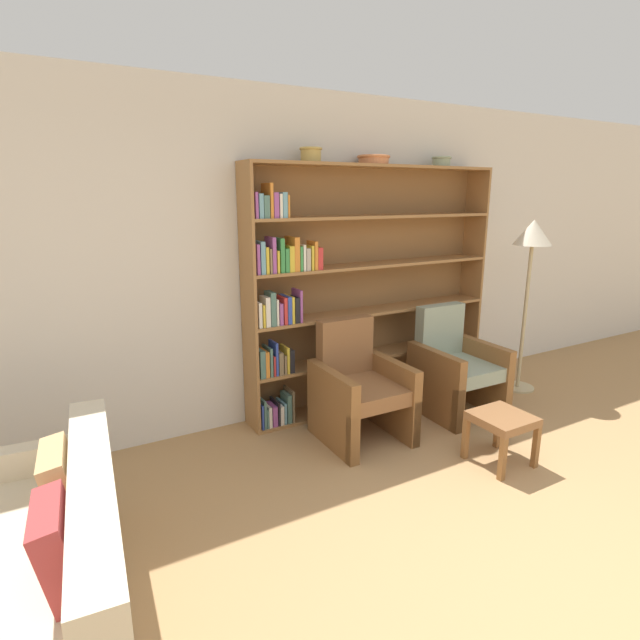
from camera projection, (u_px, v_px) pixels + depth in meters
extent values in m
plane|color=#A87F51|center=(623.00, 634.00, 2.24)|extent=(24.00, 24.00, 0.00)
cube|color=silver|center=(312.00, 258.00, 4.36)|extent=(12.00, 0.06, 2.75)
cube|color=olive|center=(249.00, 303.00, 3.95)|extent=(0.02, 0.30, 2.17)
cube|color=olive|center=(471.00, 278.00, 5.11)|extent=(0.02, 0.30, 2.17)
cube|color=olive|center=(377.00, 166.00, 4.27)|extent=(2.41, 0.30, 0.03)
cube|color=olive|center=(371.00, 399.00, 4.79)|extent=(2.41, 0.30, 0.03)
cube|color=brown|center=(365.00, 287.00, 4.65)|extent=(2.41, 0.01, 2.17)
cube|color=#334CB2|center=(260.00, 416.00, 4.15)|extent=(0.02, 0.12, 0.21)
cube|color=#4C756B|center=(262.00, 413.00, 4.17)|extent=(0.02, 0.15, 0.25)
cube|color=#4C756B|center=(265.00, 417.00, 4.18)|extent=(0.02, 0.13, 0.16)
cube|color=white|center=(268.00, 416.00, 4.18)|extent=(0.03, 0.12, 0.18)
cube|color=#994C99|center=(272.00, 414.00, 4.22)|extent=(0.04, 0.16, 0.18)
cube|color=black|center=(275.00, 411.00, 4.25)|extent=(0.02, 0.19, 0.21)
cube|color=white|center=(279.00, 413.00, 4.25)|extent=(0.03, 0.15, 0.17)
cube|color=#669EB2|center=(281.00, 411.00, 4.27)|extent=(0.02, 0.19, 0.19)
cube|color=#4C756B|center=(286.00, 407.00, 4.27)|extent=(0.04, 0.16, 0.25)
cube|color=#7F6B4C|center=(289.00, 404.00, 4.30)|extent=(0.02, 0.19, 0.28)
cube|color=olive|center=(372.00, 354.00, 4.68)|extent=(2.41, 0.30, 0.03)
cube|color=#4C756B|center=(260.00, 363.00, 4.04)|extent=(0.04, 0.12, 0.23)
cube|color=orange|center=(264.00, 362.00, 4.09)|extent=(0.03, 0.18, 0.22)
cube|color=#4C756B|center=(268.00, 360.00, 4.10)|extent=(0.02, 0.18, 0.24)
cube|color=red|center=(271.00, 364.00, 4.11)|extent=(0.02, 0.15, 0.17)
cube|color=#334CB2|center=(274.00, 358.00, 4.11)|extent=(0.02, 0.16, 0.28)
cube|color=#7F6B4C|center=(278.00, 362.00, 4.13)|extent=(0.04, 0.14, 0.19)
cube|color=#7F6B4C|center=(282.00, 363.00, 4.16)|extent=(0.02, 0.17, 0.16)
cube|color=gold|center=(285.00, 359.00, 4.16)|extent=(0.02, 0.15, 0.23)
cube|color=black|center=(289.00, 360.00, 4.18)|extent=(0.04, 0.16, 0.20)
cube|color=olive|center=(374.00, 310.00, 4.58)|extent=(2.41, 0.30, 0.02)
cube|color=white|center=(256.00, 314.00, 3.96)|extent=(0.03, 0.18, 0.20)
cube|color=gold|center=(261.00, 315.00, 3.96)|extent=(0.02, 0.14, 0.18)
cube|color=white|center=(265.00, 311.00, 3.97)|extent=(0.04, 0.14, 0.24)
cube|color=#4C756B|center=(270.00, 308.00, 3.99)|extent=(0.04, 0.14, 0.27)
cube|color=white|center=(273.00, 311.00, 4.03)|extent=(0.02, 0.18, 0.21)
cube|color=#994C99|center=(279.00, 313.00, 4.03)|extent=(0.03, 0.13, 0.18)
cube|color=red|center=(281.00, 310.00, 4.06)|extent=(0.03, 0.18, 0.22)
cube|color=#334CB2|center=(285.00, 309.00, 4.08)|extent=(0.03, 0.19, 0.22)
cube|color=gold|center=(289.00, 309.00, 4.09)|extent=(0.02, 0.18, 0.22)
cube|color=black|center=(293.00, 309.00, 4.11)|extent=(0.04, 0.17, 0.21)
cube|color=#994C99|center=(297.00, 305.00, 4.12)|extent=(0.02, 0.17, 0.27)
cube|color=olive|center=(375.00, 264.00, 4.48)|extent=(2.41, 0.30, 0.02)
cube|color=#994C99|center=(254.00, 259.00, 3.86)|extent=(0.02, 0.20, 0.23)
cube|color=#669EB2|center=(259.00, 257.00, 3.88)|extent=(0.04, 0.20, 0.25)
cube|color=gold|center=(264.00, 260.00, 3.88)|extent=(0.02, 0.15, 0.21)
cube|color=#7F6B4C|center=(268.00, 261.00, 3.90)|extent=(0.02, 0.15, 0.19)
cube|color=#994C99|center=(271.00, 255.00, 3.90)|extent=(0.03, 0.16, 0.28)
cube|color=gold|center=(275.00, 261.00, 3.92)|extent=(0.02, 0.13, 0.17)
cube|color=#388C47|center=(278.00, 255.00, 3.95)|extent=(0.03, 0.19, 0.27)
cube|color=#388C47|center=(284.00, 260.00, 3.96)|extent=(0.03, 0.14, 0.19)
cube|color=gold|center=(288.00, 258.00, 3.99)|extent=(0.04, 0.18, 0.20)
cube|color=orange|center=(292.00, 254.00, 4.01)|extent=(0.04, 0.20, 0.27)
cube|color=#388C47|center=(298.00, 258.00, 4.02)|extent=(0.02, 0.15, 0.20)
cube|color=white|center=(301.00, 257.00, 4.02)|extent=(0.02, 0.13, 0.21)
cube|color=#B2A899|center=(303.00, 259.00, 4.07)|extent=(0.04, 0.20, 0.18)
cube|color=gold|center=(310.00, 258.00, 4.05)|extent=(0.02, 0.12, 0.20)
cube|color=orange|center=(312.00, 255.00, 4.08)|extent=(0.03, 0.15, 0.23)
cube|color=red|center=(317.00, 258.00, 4.10)|extent=(0.04, 0.14, 0.18)
cube|color=olive|center=(376.00, 216.00, 4.37)|extent=(2.41, 0.30, 0.02)
cube|color=#994C99|center=(254.00, 205.00, 3.73)|extent=(0.02, 0.14, 0.19)
cube|color=#669EB2|center=(257.00, 206.00, 3.78)|extent=(0.03, 0.19, 0.18)
cube|color=#4C756B|center=(263.00, 207.00, 3.78)|extent=(0.04, 0.15, 0.17)
cube|color=orange|center=(267.00, 201.00, 3.80)|extent=(0.02, 0.18, 0.26)
cube|color=#994C99|center=(272.00, 205.00, 3.83)|extent=(0.04, 0.18, 0.19)
cube|color=white|center=(276.00, 206.00, 3.85)|extent=(0.02, 0.19, 0.18)
cube|color=#669EB2|center=(281.00, 205.00, 3.86)|extent=(0.04, 0.17, 0.19)
cube|color=orange|center=(284.00, 206.00, 3.88)|extent=(0.02, 0.19, 0.17)
cylinder|color=tan|center=(311.00, 155.00, 3.94)|extent=(0.16, 0.16, 0.11)
torus|color=tan|center=(311.00, 149.00, 3.93)|extent=(0.18, 0.18, 0.02)
cylinder|color=#C67547|center=(374.00, 160.00, 4.24)|extent=(0.26, 0.26, 0.07)
torus|color=#C67547|center=(374.00, 157.00, 4.23)|extent=(0.28, 0.28, 0.02)
cylinder|color=gray|center=(441.00, 162.00, 4.60)|extent=(0.16, 0.16, 0.09)
torus|color=gray|center=(442.00, 158.00, 4.59)|extent=(0.18, 0.18, 0.02)
cube|color=beige|center=(19.00, 605.00, 2.13)|extent=(0.97, 1.70, 0.43)
cube|color=beige|center=(94.00, 506.00, 2.18)|extent=(0.30, 1.66, 0.34)
cube|color=beige|center=(31.00, 494.00, 2.78)|extent=(0.86, 0.18, 0.59)
cube|color=#A83838|center=(59.00, 547.00, 1.92)|extent=(0.20, 0.37, 0.37)
cube|color=tan|center=(62.00, 484.00, 2.33)|extent=(0.20, 0.37, 0.37)
cube|color=brown|center=(415.00, 424.00, 3.87)|extent=(0.07, 0.07, 0.38)
cube|color=brown|center=(352.00, 441.00, 3.60)|extent=(0.07, 0.07, 0.38)
cube|color=brown|center=(370.00, 397.00, 4.39)|extent=(0.07, 0.07, 0.38)
cube|color=brown|center=(313.00, 409.00, 4.12)|extent=(0.07, 0.07, 0.38)
cube|color=brown|center=(363.00, 391.00, 3.94)|extent=(0.49, 0.65, 0.12)
cube|color=brown|center=(345.00, 348.00, 4.11)|extent=(0.48, 0.13, 0.50)
cube|color=brown|center=(391.00, 396.00, 4.10)|extent=(0.09, 0.68, 0.62)
cube|color=brown|center=(332.00, 410.00, 3.84)|extent=(0.09, 0.68, 0.62)
cube|color=brown|center=(507.00, 398.00, 4.36)|extent=(0.07, 0.07, 0.38)
cube|color=brown|center=(457.00, 411.00, 4.10)|extent=(0.07, 0.07, 0.38)
cube|color=brown|center=(457.00, 376.00, 4.88)|extent=(0.07, 0.07, 0.38)
cube|color=brown|center=(411.00, 386.00, 4.62)|extent=(0.07, 0.07, 0.38)
cube|color=gray|center=(459.00, 369.00, 4.43)|extent=(0.49, 0.65, 0.12)
cube|color=gray|center=(440.00, 331.00, 4.60)|extent=(0.48, 0.13, 0.50)
cube|color=brown|center=(481.00, 374.00, 4.59)|extent=(0.09, 0.68, 0.62)
cube|color=brown|center=(434.00, 385.00, 4.33)|extent=(0.09, 0.68, 0.62)
cylinder|color=tan|center=(517.00, 387.00, 5.09)|extent=(0.32, 0.32, 0.02)
cylinder|color=tan|center=(524.00, 318.00, 4.91)|extent=(0.04, 0.04, 1.43)
cone|color=beige|center=(533.00, 232.00, 4.71)|extent=(0.35, 0.35, 0.24)
cube|color=brown|center=(465.00, 438.00, 3.70)|extent=(0.04, 0.04, 0.32)
cube|color=brown|center=(498.00, 428.00, 3.87)|extent=(0.04, 0.04, 0.32)
cube|color=brown|center=(502.00, 459.00, 3.41)|extent=(0.04, 0.04, 0.32)
cube|color=brown|center=(536.00, 447.00, 3.58)|extent=(0.04, 0.04, 0.32)
cube|color=brown|center=(502.00, 419.00, 3.59)|extent=(0.38, 0.38, 0.06)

